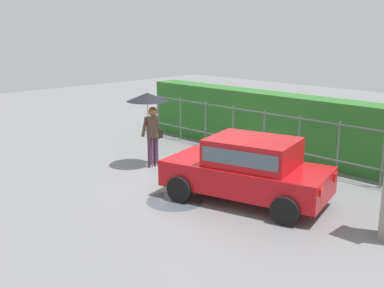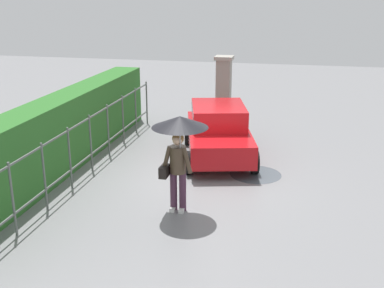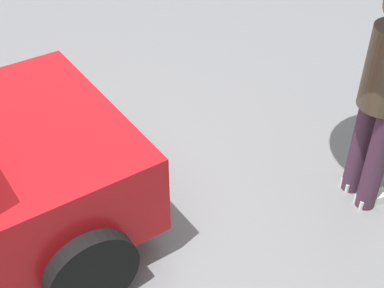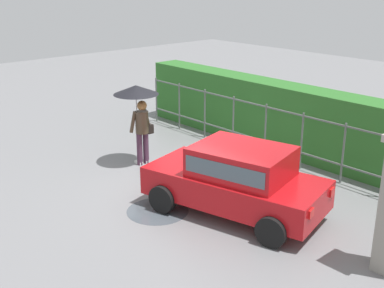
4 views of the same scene
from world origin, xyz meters
name	(u,v)px [view 2 (image 2 of 4)]	position (x,y,z in m)	size (l,w,h in m)	color
ground_plane	(198,175)	(0.00, 0.00, 0.00)	(40.00, 40.00, 0.00)	slate
car	(218,129)	(1.56, -0.25, 0.80)	(3.99, 2.56, 1.48)	#B71116
pedestrian	(179,137)	(-2.13, -0.04, 1.66)	(1.16, 1.16, 2.11)	#47283D
gate_pillar	(224,91)	(4.77, 0.11, 1.24)	(0.60, 0.60, 2.42)	gray
fence_section	(91,140)	(-0.25, 2.79, 0.82)	(9.59, 0.05, 1.50)	#59605B
hedge_row	(60,134)	(-0.25, 3.63, 0.95)	(10.54, 0.90, 1.90)	#2D6B28
puddle_near	(256,174)	(0.38, -1.43, 0.00)	(1.32, 1.32, 0.00)	#4C545B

